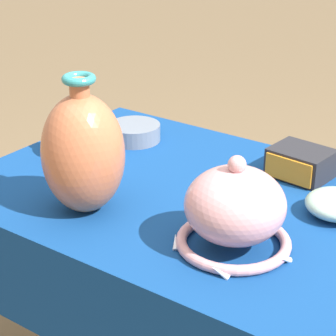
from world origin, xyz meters
name	(u,v)px	position (x,y,z in m)	size (l,w,h in m)	color
display_table	(214,231)	(0.00, -0.02, 0.62)	(1.19, 0.74, 0.69)	brown
vase_tall_bulbous	(83,153)	(-0.22, -0.21, 0.83)	(0.18, 0.18, 0.31)	#BC6642
vase_dome_bell	(235,211)	(0.13, -0.15, 0.77)	(0.24, 0.24, 0.20)	#D19399
mosaic_tile_box	(301,163)	(0.09, 0.23, 0.73)	(0.15, 0.13, 0.07)	#232328
pot_squat_slate	(134,132)	(-0.38, 0.18, 0.72)	(0.14, 0.14, 0.05)	slate
jar_round_porcelain	(81,131)	(-0.42, 0.01, 0.77)	(0.12, 0.12, 0.16)	white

